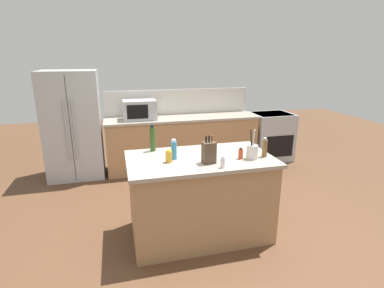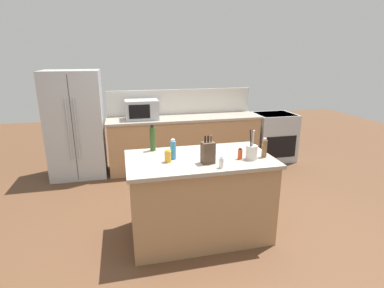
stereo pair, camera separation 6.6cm
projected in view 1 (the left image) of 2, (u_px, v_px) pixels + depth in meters
ground_plane at (199, 233)px, 3.52m from camera, size 14.00×14.00×0.00m
back_counter_run at (183, 142)px, 5.50m from camera, size 2.74×0.66×0.94m
wall_backsplash at (179, 102)px, 5.59m from camera, size 2.70×0.03×0.46m
kitchen_island at (200, 196)px, 3.39m from camera, size 1.58×0.91×0.94m
refrigerator at (73, 125)px, 4.98m from camera, size 0.89×0.75×1.78m
range_oven at (271, 136)px, 5.93m from camera, size 0.76×0.65×0.92m
microwave at (140, 110)px, 5.14m from camera, size 0.56×0.39×0.33m
knife_block at (209, 152)px, 3.06m from camera, size 0.14×0.11×0.29m
utensil_crock at (252, 151)px, 3.19m from camera, size 0.12×0.12×0.32m
honey_jar at (169, 156)px, 3.09m from camera, size 0.07×0.07×0.13m
salt_shaker at (223, 162)px, 2.94m from camera, size 0.05×0.05×0.12m
pepper_grinder at (265, 148)px, 3.25m from camera, size 0.06×0.06×0.21m
spice_jar_paprika at (241, 154)px, 3.19m from camera, size 0.05×0.05×0.12m
olive_oil_bottle at (153, 139)px, 3.44m from camera, size 0.06×0.06×0.31m
dish_soap_bottle at (174, 150)px, 3.17m from camera, size 0.06×0.06×0.22m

